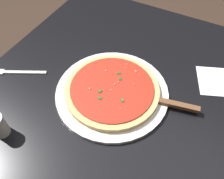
{
  "coord_description": "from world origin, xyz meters",
  "views": [
    {
      "loc": [
        0.44,
        0.19,
        1.33
      ],
      "look_at": [
        0.03,
        -0.03,
        0.74
      ],
      "focal_mm": 37.96,
      "sensor_mm": 36.0,
      "label": 1
    }
  ],
  "objects_px": {
    "serving_plate": "(112,92)",
    "pizza": "(112,89)",
    "napkin_folded_right": "(213,81)",
    "fork": "(16,72)",
    "pizza_server": "(165,102)"
  },
  "relations": [
    {
      "from": "serving_plate",
      "to": "pizza",
      "type": "distance_m",
      "value": 0.02
    },
    {
      "from": "napkin_folded_right",
      "to": "fork",
      "type": "bearing_deg",
      "value": -65.47
    },
    {
      "from": "serving_plate",
      "to": "fork",
      "type": "xyz_separation_m",
      "value": [
        0.08,
        -0.34,
        -0.0
      ]
    },
    {
      "from": "pizza_server",
      "to": "serving_plate",
      "type": "bearing_deg",
      "value": -78.64
    },
    {
      "from": "serving_plate",
      "to": "pizza_server",
      "type": "bearing_deg",
      "value": 101.36
    },
    {
      "from": "pizza",
      "to": "napkin_folded_right",
      "type": "height_order",
      "value": "pizza"
    },
    {
      "from": "serving_plate",
      "to": "pizza",
      "type": "bearing_deg",
      "value": 179.27
    },
    {
      "from": "fork",
      "to": "napkin_folded_right",
      "type": "bearing_deg",
      "value": 114.53
    },
    {
      "from": "serving_plate",
      "to": "napkin_folded_right",
      "type": "xyz_separation_m",
      "value": [
        -0.21,
        0.28,
        -0.0
      ]
    },
    {
      "from": "pizza_server",
      "to": "fork",
      "type": "height_order",
      "value": "pizza_server"
    },
    {
      "from": "serving_plate",
      "to": "napkin_folded_right",
      "type": "height_order",
      "value": "serving_plate"
    },
    {
      "from": "serving_plate",
      "to": "fork",
      "type": "height_order",
      "value": "serving_plate"
    },
    {
      "from": "serving_plate",
      "to": "pizza",
      "type": "relative_size",
      "value": 1.2
    },
    {
      "from": "serving_plate",
      "to": "napkin_folded_right",
      "type": "bearing_deg",
      "value": 126.44
    },
    {
      "from": "pizza_server",
      "to": "napkin_folded_right",
      "type": "height_order",
      "value": "pizza_server"
    }
  ]
}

